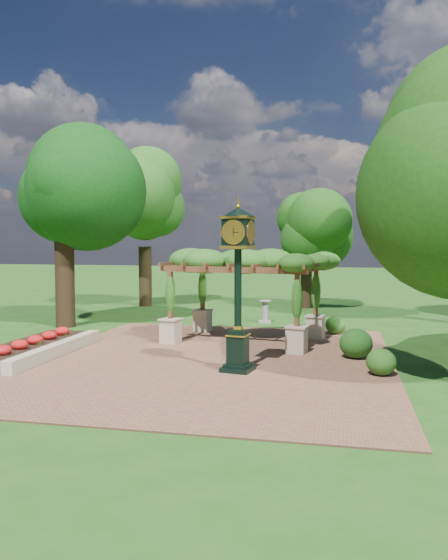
# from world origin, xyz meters

# --- Properties ---
(ground) EXTENTS (120.00, 120.00, 0.00)m
(ground) POSITION_xyz_m (0.00, 0.00, 0.00)
(ground) COLOR #1E4714
(ground) RESTS_ON ground
(brick_plaza) EXTENTS (10.00, 12.00, 0.04)m
(brick_plaza) POSITION_xyz_m (0.00, 1.00, 0.02)
(brick_plaza) COLOR brown
(brick_plaza) RESTS_ON ground
(border_wall) EXTENTS (0.35, 5.00, 0.40)m
(border_wall) POSITION_xyz_m (-4.60, 0.50, 0.20)
(border_wall) COLOR #C6B793
(border_wall) RESTS_ON ground
(flower_bed) EXTENTS (1.50, 5.00, 0.36)m
(flower_bed) POSITION_xyz_m (-5.50, 0.50, 0.18)
(flower_bed) COLOR red
(flower_bed) RESTS_ON ground
(pedestal_clock) EXTENTS (0.97, 0.97, 4.30)m
(pedestal_clock) POSITION_xyz_m (0.96, -0.25, 2.58)
(pedestal_clock) COLOR black
(pedestal_clock) RESTS_ON brick_plaza
(pergola) EXTENTS (5.42, 3.91, 3.12)m
(pergola) POSITION_xyz_m (0.38, 4.03, 2.57)
(pergola) COLOR #C2B190
(pergola) RESTS_ON brick_plaza
(sundial) EXTENTS (0.58, 0.58, 0.94)m
(sundial) POSITION_xyz_m (0.45, 8.57, 0.41)
(sundial) COLOR gray
(sundial) RESTS_ON ground
(shrub_front) EXTENTS (0.92, 0.92, 0.67)m
(shrub_front) POSITION_xyz_m (4.56, 0.05, 0.38)
(shrub_front) COLOR #285618
(shrub_front) RESTS_ON brick_plaza
(shrub_mid) EXTENTS (1.22, 1.22, 0.85)m
(shrub_mid) POSITION_xyz_m (3.99, 1.98, 0.47)
(shrub_mid) COLOR #1B4814
(shrub_mid) RESTS_ON brick_plaza
(shrub_back) EXTENTS (0.82, 0.82, 0.66)m
(shrub_back) POSITION_xyz_m (3.37, 6.07, 0.37)
(shrub_back) COLOR #265C1A
(shrub_back) RESTS_ON brick_plaza
(tree_west_near) EXTENTS (4.34, 4.34, 8.83)m
(tree_west_near) POSITION_xyz_m (-7.15, 5.77, 6.04)
(tree_west_near) COLOR #322114
(tree_west_near) RESTS_ON ground
(tree_west_far) EXTENTS (3.69, 3.69, 8.06)m
(tree_west_far) POSITION_xyz_m (-6.55, 13.22, 5.51)
(tree_west_far) COLOR #312313
(tree_west_far) RESTS_ON ground
(tree_north) EXTENTS (3.15, 3.15, 6.00)m
(tree_north) POSITION_xyz_m (1.81, 14.10, 4.10)
(tree_north) COLOR #362615
(tree_north) RESTS_ON ground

